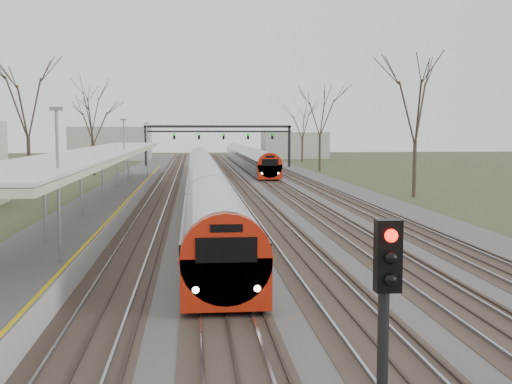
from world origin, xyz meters
TOP-DOWN VIEW (x-y plane):
  - track_bed at (0.26, 55.00)m, footprint 24.00×160.00m
  - platform at (-9.05, 37.50)m, footprint 3.50×69.00m
  - canopy at (-9.05, 32.99)m, footprint 4.10×50.00m
  - signal_gantry at (0.29, 84.99)m, footprint 21.00×0.59m
  - tree_west_far at (-17.00, 48.00)m, footprint 5.50×5.50m
  - tree_east_far at (14.00, 42.00)m, footprint 5.00×5.00m
  - train_near at (-2.50, 47.73)m, footprint 2.62×75.21m
  - train_far at (4.50, 88.22)m, footprint 2.62×60.21m
  - signal_post at (-0.75, 1.50)m, footprint 0.35×0.45m

SIDE VIEW (x-z plane):
  - track_bed at x=0.26m, z-range -0.05..0.17m
  - platform at x=-9.05m, z-range 0.00..1.00m
  - train_near at x=-2.50m, z-range -0.05..3.00m
  - train_far at x=4.50m, z-range -0.05..3.00m
  - signal_post at x=-0.75m, z-range 0.67..4.77m
  - canopy at x=-9.05m, z-range 2.37..5.48m
  - signal_gantry at x=0.29m, z-range 1.87..7.95m
  - tree_east_far at x=14.00m, z-range 2.14..12.44m
  - tree_west_far at x=-17.00m, z-range 2.35..13.68m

